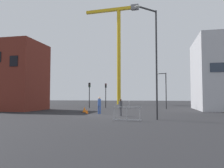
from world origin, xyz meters
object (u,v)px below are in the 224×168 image
(streetlamp_short, at_px, (165,87))
(traffic_light_far, at_px, (89,91))
(traffic_light_verge, at_px, (106,91))
(pedestrian_waiting, at_px, (99,104))
(traffic_cone_on_verge, at_px, (87,112))
(construction_crane, at_px, (118,42))
(streetlamp_tall, at_px, (154,55))
(traffic_cone_by_barrier, at_px, (85,110))
(pedestrian_walking, at_px, (121,106))

(streetlamp_short, relative_size, traffic_light_far, 1.35)
(traffic_light_verge, relative_size, pedestrian_waiting, 2.21)
(traffic_light_far, relative_size, traffic_light_verge, 1.01)
(traffic_light_far, distance_m, traffic_cone_on_verge, 11.23)
(construction_crane, distance_m, pedestrian_waiting, 32.63)
(streetlamp_tall, xyz_separation_m, traffic_cone_by_barrier, (-8.13, 6.83, -4.85))
(pedestrian_walking, bearing_deg, streetlamp_short, 71.59)
(construction_crane, bearing_deg, traffic_light_far, -93.75)
(streetlamp_tall, bearing_deg, traffic_cone_on_verge, 145.10)
(traffic_cone_on_verge, distance_m, traffic_cone_by_barrier, 1.98)
(streetlamp_tall, xyz_separation_m, pedestrian_walking, (-3.22, 2.93, -4.20))
(traffic_light_verge, distance_m, pedestrian_waiting, 12.66)
(traffic_cone_on_verge, relative_size, traffic_cone_by_barrier, 0.73)
(traffic_cone_by_barrier, bearing_deg, traffic_cone_on_verge, -63.73)
(streetlamp_tall, distance_m, traffic_light_verge, 19.37)
(construction_crane, relative_size, traffic_cone_by_barrier, 37.26)
(pedestrian_walking, height_order, pedestrian_waiting, pedestrian_waiting)
(construction_crane, xyz_separation_m, pedestrian_walking, (5.91, -31.38, -14.17))
(pedestrian_waiting, xyz_separation_m, traffic_cone_by_barrier, (-2.27, 1.78, -0.76))
(traffic_light_verge, height_order, pedestrian_walking, traffic_light_verge)
(pedestrian_walking, relative_size, traffic_cone_by_barrier, 2.55)
(construction_crane, xyz_separation_m, traffic_light_far, (-1.23, -18.74, -12.42))
(traffic_light_far, bearing_deg, streetlamp_short, 3.18)
(streetlamp_short, xyz_separation_m, traffic_cone_by_barrier, (-9.33, -9.38, -2.96))
(pedestrian_walking, xyz_separation_m, traffic_cone_by_barrier, (-4.91, 3.91, -0.64))
(streetlamp_short, distance_m, traffic_cone_by_barrier, 13.56)
(pedestrian_waiting, bearing_deg, streetlamp_short, 57.66)
(traffic_cone_on_verge, xyz_separation_m, traffic_cone_by_barrier, (-0.87, 1.77, 0.09))
(construction_crane, height_order, streetlamp_tall, construction_crane)
(traffic_light_far, bearing_deg, pedestrian_waiting, -66.87)
(pedestrian_walking, bearing_deg, construction_crane, 100.67)
(traffic_cone_by_barrier, bearing_deg, pedestrian_waiting, -38.23)
(construction_crane, xyz_separation_m, streetlamp_short, (10.33, -18.09, -11.86))
(construction_crane, relative_size, traffic_light_far, 5.93)
(pedestrian_waiting, bearing_deg, traffic_light_far, 113.13)
(traffic_cone_on_verge, height_order, traffic_cone_by_barrier, traffic_cone_by_barrier)
(construction_crane, bearing_deg, traffic_light_verge, -86.68)
(pedestrian_walking, height_order, traffic_cone_by_barrier, pedestrian_walking)
(construction_crane, height_order, pedestrian_walking, construction_crane)
(traffic_light_verge, height_order, traffic_cone_on_verge, traffic_light_verge)
(pedestrian_walking, xyz_separation_m, pedestrian_waiting, (-2.65, 2.12, 0.11))
(streetlamp_short, xyz_separation_m, traffic_light_verge, (-9.35, 1.19, -0.58))
(streetlamp_short, relative_size, traffic_cone_on_verge, 11.67)
(traffic_light_far, height_order, traffic_light_verge, traffic_light_far)
(traffic_light_verge, relative_size, traffic_cone_by_barrier, 6.25)
(streetlamp_short, distance_m, traffic_light_verge, 9.45)
(pedestrian_walking, relative_size, pedestrian_waiting, 0.90)
(streetlamp_short, bearing_deg, pedestrian_waiting, -122.34)
(streetlamp_short, xyz_separation_m, traffic_cone_on_verge, (-8.46, -11.15, -3.05))
(construction_crane, distance_m, traffic_light_far, 22.51)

